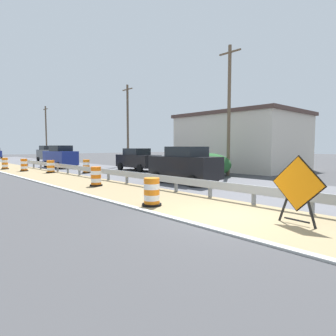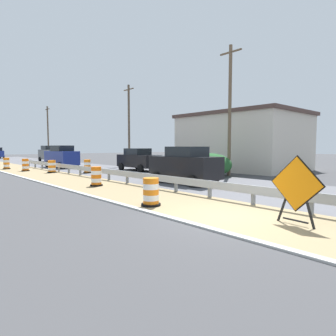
{
  "view_description": "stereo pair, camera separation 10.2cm",
  "coord_description": "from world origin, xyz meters",
  "px_view_note": "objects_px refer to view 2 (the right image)",
  "views": [
    {
      "loc": [
        -6.96,
        -5.02,
        2.11
      ],
      "look_at": [
        2.59,
        5.46,
        1.05
      ],
      "focal_mm": 30.68,
      "sensor_mm": 36.0,
      "label": 1
    },
    {
      "loc": [
        -6.88,
        -5.09,
        2.11
      ],
      "look_at": [
        2.59,
        5.46,
        1.05
      ],
      "focal_mm": 30.68,
      "sensor_mm": 36.0,
      "label": 2
    }
  ],
  "objects_px": {
    "traffic_barrel_far": "(25,166)",
    "car_mid_far_lane": "(49,154)",
    "car_trailing_far_lane": "(185,165)",
    "traffic_barrel_nearest": "(151,193)",
    "utility_pole_far": "(48,132)",
    "utility_pole_mid": "(129,124)",
    "traffic_barrel_farthest": "(7,164)",
    "car_trailing_near_lane": "(139,159)",
    "traffic_barrel_mid": "(87,167)",
    "traffic_barrel_farther": "(52,167)",
    "warning_sign_diamond": "(296,187)",
    "utility_pole_near": "(230,109)",
    "traffic_barrel_close": "(96,177)",
    "car_lead_near_lane": "(62,157)"
  },
  "relations": [
    {
      "from": "car_trailing_far_lane",
      "to": "warning_sign_diamond",
      "type": "bearing_deg",
      "value": 151.6
    },
    {
      "from": "warning_sign_diamond",
      "to": "traffic_barrel_farther",
      "type": "bearing_deg",
      "value": -85.79
    },
    {
      "from": "traffic_barrel_far",
      "to": "traffic_barrel_farther",
      "type": "relative_size",
      "value": 1.05
    },
    {
      "from": "warning_sign_diamond",
      "to": "car_trailing_far_lane",
      "type": "bearing_deg",
      "value": -109.71
    },
    {
      "from": "warning_sign_diamond",
      "to": "traffic_barrel_farthest",
      "type": "height_order",
      "value": "warning_sign_diamond"
    },
    {
      "from": "utility_pole_mid",
      "to": "utility_pole_far",
      "type": "xyz_separation_m",
      "value": [
        -0.46,
        23.95,
        0.04
      ]
    },
    {
      "from": "traffic_barrel_nearest",
      "to": "traffic_barrel_farther",
      "type": "distance_m",
      "value": 15.67
    },
    {
      "from": "traffic_barrel_farthest",
      "to": "utility_pole_far",
      "type": "xyz_separation_m",
      "value": [
        11.2,
        20.81,
        4.17
      ]
    },
    {
      "from": "traffic_barrel_mid",
      "to": "traffic_barrel_farthest",
      "type": "relative_size",
      "value": 1.01
    },
    {
      "from": "traffic_barrel_nearest",
      "to": "car_trailing_far_lane",
      "type": "distance_m",
      "value": 6.46
    },
    {
      "from": "car_trailing_near_lane",
      "to": "utility_pole_near",
      "type": "height_order",
      "value": "utility_pole_near"
    },
    {
      "from": "traffic_barrel_far",
      "to": "utility_pole_far",
      "type": "relative_size",
      "value": 0.12
    },
    {
      "from": "warning_sign_diamond",
      "to": "traffic_barrel_mid",
      "type": "distance_m",
      "value": 18.11
    },
    {
      "from": "traffic_barrel_nearest",
      "to": "utility_pole_near",
      "type": "xyz_separation_m",
      "value": [
        10.99,
        4.64,
        4.37
      ]
    },
    {
      "from": "traffic_barrel_mid",
      "to": "car_mid_far_lane",
      "type": "relative_size",
      "value": 0.25
    },
    {
      "from": "warning_sign_diamond",
      "to": "car_mid_far_lane",
      "type": "distance_m",
      "value": 38.38
    },
    {
      "from": "traffic_barrel_nearest",
      "to": "traffic_barrel_farthest",
      "type": "relative_size",
      "value": 0.94
    },
    {
      "from": "traffic_barrel_nearest",
      "to": "traffic_barrel_close",
      "type": "bearing_deg",
      "value": 80.18
    },
    {
      "from": "car_trailing_near_lane",
      "to": "car_mid_far_lane",
      "type": "height_order",
      "value": "car_mid_far_lane"
    },
    {
      "from": "warning_sign_diamond",
      "to": "utility_pole_near",
      "type": "distance_m",
      "value": 13.88
    },
    {
      "from": "car_mid_far_lane",
      "to": "utility_pole_far",
      "type": "xyz_separation_m",
      "value": [
        3.33,
        9.73,
        3.54
      ]
    },
    {
      "from": "utility_pole_mid",
      "to": "utility_pole_far",
      "type": "bearing_deg",
      "value": 91.1
    },
    {
      "from": "traffic_barrel_farthest",
      "to": "utility_pole_far",
      "type": "distance_m",
      "value": 23.99
    },
    {
      "from": "traffic_barrel_nearest",
      "to": "utility_pole_far",
      "type": "relative_size",
      "value": 0.11
    },
    {
      "from": "utility_pole_near",
      "to": "traffic_barrel_mid",
      "type": "bearing_deg",
      "value": 128.39
    },
    {
      "from": "traffic_barrel_far",
      "to": "car_trailing_far_lane",
      "type": "relative_size",
      "value": 0.25
    },
    {
      "from": "traffic_barrel_nearest",
      "to": "car_trailing_near_lane",
      "type": "height_order",
      "value": "car_trailing_near_lane"
    },
    {
      "from": "traffic_barrel_nearest",
      "to": "traffic_barrel_farthest",
      "type": "distance_m",
      "value": 22.1
    },
    {
      "from": "utility_pole_near",
      "to": "utility_pole_far",
      "type": "height_order",
      "value": "utility_pole_near"
    },
    {
      "from": "traffic_barrel_nearest",
      "to": "traffic_barrel_mid",
      "type": "distance_m",
      "value": 13.94
    },
    {
      "from": "traffic_barrel_farther",
      "to": "traffic_barrel_farthest",
      "type": "xyz_separation_m",
      "value": [
        -1.8,
        6.58,
        0.03
      ]
    },
    {
      "from": "traffic_barrel_nearest",
      "to": "car_trailing_near_lane",
      "type": "distance_m",
      "value": 15.29
    },
    {
      "from": "car_trailing_far_lane",
      "to": "utility_pole_mid",
      "type": "height_order",
      "value": "utility_pole_mid"
    },
    {
      "from": "car_trailing_far_lane",
      "to": "car_trailing_near_lane",
      "type": "bearing_deg",
      "value": -22.3
    },
    {
      "from": "traffic_barrel_close",
      "to": "car_lead_near_lane",
      "type": "relative_size",
      "value": 0.22
    },
    {
      "from": "traffic_barrel_mid",
      "to": "traffic_barrel_far",
      "type": "relative_size",
      "value": 1.01
    },
    {
      "from": "utility_pole_near",
      "to": "car_lead_near_lane",
      "type": "bearing_deg",
      "value": 110.34
    },
    {
      "from": "traffic_barrel_farthest",
      "to": "utility_pole_near",
      "type": "relative_size",
      "value": 0.11
    },
    {
      "from": "car_lead_near_lane",
      "to": "car_trailing_far_lane",
      "type": "height_order",
      "value": "car_lead_near_lane"
    },
    {
      "from": "car_mid_far_lane",
      "to": "car_trailing_near_lane",
      "type": "bearing_deg",
      "value": 1.26
    },
    {
      "from": "traffic_barrel_close",
      "to": "traffic_barrel_mid",
      "type": "relative_size",
      "value": 0.96
    },
    {
      "from": "utility_pole_near",
      "to": "utility_pole_far",
      "type": "bearing_deg",
      "value": 89.19
    },
    {
      "from": "traffic_barrel_mid",
      "to": "car_trailing_near_lane",
      "type": "bearing_deg",
      "value": -8.92
    },
    {
      "from": "traffic_barrel_far",
      "to": "traffic_barrel_farther",
      "type": "distance_m",
      "value": 3.27
    },
    {
      "from": "traffic_barrel_mid",
      "to": "car_trailing_far_lane",
      "type": "relative_size",
      "value": 0.25
    },
    {
      "from": "traffic_barrel_far",
      "to": "car_mid_far_lane",
      "type": "height_order",
      "value": "car_mid_far_lane"
    },
    {
      "from": "warning_sign_diamond",
      "to": "traffic_barrel_farther",
      "type": "height_order",
      "value": "warning_sign_diamond"
    },
    {
      "from": "warning_sign_diamond",
      "to": "car_trailing_far_lane",
      "type": "height_order",
      "value": "car_trailing_far_lane"
    },
    {
      "from": "car_trailing_far_lane",
      "to": "traffic_barrel_nearest",
      "type": "bearing_deg",
      "value": 121.63
    },
    {
      "from": "traffic_barrel_farthest",
      "to": "utility_pole_mid",
      "type": "xyz_separation_m",
      "value": [
        11.66,
        -3.14,
        4.13
      ]
    }
  ]
}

